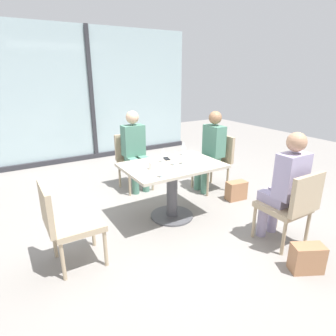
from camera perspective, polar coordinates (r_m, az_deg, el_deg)
ground_plane at (r=3.84m, az=0.79°, el=-9.64°), size 12.00×12.00×0.00m
window_wall_backdrop at (r=6.34m, az=-15.03°, el=12.64°), size 4.51×0.10×2.70m
dining_table_main at (r=3.62m, az=0.82°, el=-2.21°), size 1.21×0.82×0.73m
chair_front_right at (r=3.31m, az=23.52°, el=-6.60°), size 0.46×0.50×0.87m
chair_far_right at (r=4.62m, az=9.47°, el=1.80°), size 0.50×0.46×0.87m
chair_near_window at (r=4.64m, az=-7.09°, el=1.98°), size 0.46×0.51×0.87m
chair_side_end at (r=2.90m, az=-19.83°, el=-9.78°), size 0.50×0.46×0.87m
person_front_right at (r=3.29m, az=22.46°, el=-2.75°), size 0.34×0.39×1.26m
person_far_right at (r=4.50m, az=8.55°, el=4.07°), size 0.39×0.34×1.26m
person_near_window at (r=4.48m, az=-6.62°, el=4.12°), size 0.34×0.39×1.26m
wine_glass_0 at (r=3.59m, az=-1.00°, el=3.17°), size 0.07×0.07×0.18m
wine_glass_1 at (r=3.53m, az=3.22°, el=2.90°), size 0.07×0.07×0.18m
wine_glass_2 at (r=3.48m, az=1.44°, el=2.66°), size 0.07×0.07×0.18m
wine_glass_3 at (r=3.93m, az=3.10°, el=4.54°), size 0.07×0.07×0.18m
wine_glass_4 at (r=3.07m, az=-1.15°, el=0.47°), size 0.07×0.07×0.18m
coffee_cup at (r=3.36m, az=-3.24°, el=0.49°), size 0.08×0.08×0.09m
cell_phone_on_table at (r=3.76m, az=-0.29°, el=1.90°), size 0.11×0.16×0.01m
handbag_0 at (r=3.14m, az=26.07°, el=-15.93°), size 0.34×0.28×0.28m
handbag_1 at (r=4.38m, az=13.50°, el=-4.41°), size 0.32×0.19×0.28m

